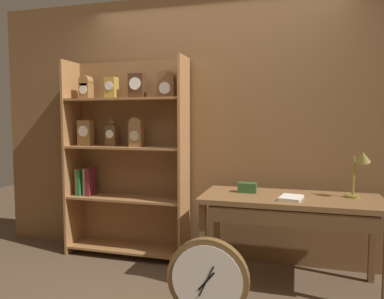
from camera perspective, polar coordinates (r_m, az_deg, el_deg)
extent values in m
cube|color=brown|center=(3.63, 3.54, 3.34)|extent=(4.80, 0.05, 2.60)
cube|color=#9E6B3D|center=(4.03, -18.06, -1.19)|extent=(0.02, 0.33, 1.98)
cube|color=#9E6B3D|center=(3.50, -1.25, -1.82)|extent=(0.03, 0.33, 1.98)
cube|color=brown|center=(3.87, -9.22, -1.26)|extent=(1.24, 0.01, 1.98)
cube|color=#9E6B3D|center=(3.93, -10.06, -14.81)|extent=(1.19, 0.31, 0.02)
cube|color=#9E6B3D|center=(3.79, -10.17, -7.46)|extent=(1.19, 0.31, 0.02)
cube|color=#9E6B3D|center=(3.71, -10.28, 0.32)|extent=(1.19, 0.31, 0.02)
cube|color=#9E6B3D|center=(3.71, -10.39, 7.65)|extent=(1.19, 0.31, 0.02)
cube|color=olive|center=(3.94, -16.11, 8.66)|extent=(0.11, 0.11, 0.16)
cylinder|color=olive|center=(3.95, -16.14, 10.16)|extent=(0.11, 0.11, 0.11)
cylinder|color=silver|center=(3.89, -16.57, 8.88)|extent=(0.08, 0.01, 0.08)
cube|color=olive|center=(3.92, -16.17, 2.49)|extent=(0.15, 0.09, 0.26)
cylinder|color=white|center=(3.88, -16.56, 2.76)|extent=(0.11, 0.01, 0.11)
cube|color=#B28C38|center=(3.77, -12.38, 9.31)|extent=(0.11, 0.10, 0.21)
cylinder|color=silver|center=(3.73, -12.80, 9.62)|extent=(0.08, 0.01, 0.08)
cube|color=brown|center=(3.79, -12.30, 2.13)|extent=(0.11, 0.09, 0.21)
sphere|color=brown|center=(3.79, -12.34, 4.09)|extent=(0.09, 0.09, 0.09)
cylinder|color=silver|center=(3.75, -12.68, 2.35)|extent=(0.08, 0.01, 0.08)
cube|color=#472816|center=(3.67, -8.52, 9.73)|extent=(0.15, 0.10, 0.24)
cylinder|color=white|center=(3.62, -8.87, 10.09)|extent=(0.12, 0.01, 0.12)
cube|color=olive|center=(3.63, -8.64, 1.93)|extent=(0.13, 0.08, 0.19)
cylinder|color=olive|center=(3.63, -8.67, 3.94)|extent=(0.13, 0.08, 0.13)
cylinder|color=#C6B78C|center=(3.59, -8.95, 2.14)|extent=(0.10, 0.01, 0.10)
cube|color=brown|center=(3.55, -3.98, 9.24)|extent=(0.17, 0.09, 0.15)
cylinder|color=brown|center=(3.55, -3.99, 10.83)|extent=(0.17, 0.09, 0.17)
cylinder|color=silver|center=(3.50, -4.27, 9.49)|extent=(0.11, 0.01, 0.11)
cube|color=#B78C2D|center=(4.04, -16.99, -4.74)|extent=(0.03, 0.15, 0.27)
cube|color=#236638|center=(3.99, -16.76, -4.88)|extent=(0.04, 0.15, 0.26)
cube|color=tan|center=(3.97, -15.92, -4.81)|extent=(0.03, 0.14, 0.28)
cube|color=maroon|center=(3.94, -15.45, -4.89)|extent=(0.04, 0.14, 0.27)
cube|color=brown|center=(3.13, 15.04, -7.41)|extent=(1.44, 0.64, 0.04)
cube|color=brown|center=(3.06, 1.66, -14.90)|extent=(0.05, 0.05, 0.72)
cube|color=brown|center=(3.56, 3.86, -12.07)|extent=(0.05, 0.05, 0.72)
cube|color=brown|center=(3.55, 26.17, -12.61)|extent=(0.05, 0.05, 0.72)
cube|color=brown|center=(2.86, 14.90, -10.42)|extent=(1.23, 0.03, 0.12)
cylinder|color=olive|center=(3.26, 23.67, -6.65)|extent=(0.12, 0.12, 0.02)
cylinder|color=olive|center=(3.23, 23.76, -3.74)|extent=(0.02, 0.02, 0.31)
cone|color=olive|center=(3.17, 25.05, -1.07)|extent=(0.14, 0.16, 0.11)
cube|color=#2D5123|center=(3.22, 8.59, -5.86)|extent=(0.16, 0.10, 0.08)
cube|color=silver|center=(3.01, 15.13, -7.26)|extent=(0.20, 0.25, 0.02)
cylinder|color=brown|center=(2.60, 2.46, -19.43)|extent=(0.56, 0.06, 0.56)
cylinder|color=silver|center=(2.57, 2.27, -19.73)|extent=(0.48, 0.01, 0.48)
cube|color=black|center=(2.57, 2.25, -19.77)|extent=(0.12, 0.01, 0.14)
cube|color=black|center=(2.57, 2.24, -19.78)|extent=(0.11, 0.01, 0.22)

